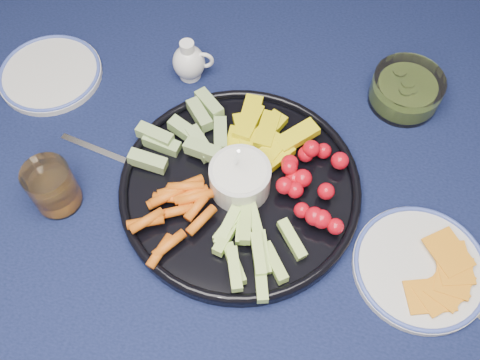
% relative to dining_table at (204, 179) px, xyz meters
% --- Properties ---
extents(dining_table, '(1.67, 1.07, 0.75)m').
position_rel_dining_table_xyz_m(dining_table, '(0.00, 0.00, 0.00)').
color(dining_table, '#462517').
rests_on(dining_table, ground).
extents(crudite_platter, '(0.38, 0.38, 0.12)m').
position_rel_dining_table_xyz_m(crudite_platter, '(0.08, -0.05, 0.11)').
color(crudite_platter, black).
rests_on(crudite_platter, dining_table).
extents(creamer_pitcher, '(0.07, 0.06, 0.08)m').
position_rel_dining_table_xyz_m(creamer_pitcher, '(-0.06, 0.16, 0.12)').
color(creamer_pitcher, white).
rests_on(creamer_pitcher, dining_table).
extents(pickle_bowl, '(0.12, 0.12, 0.06)m').
position_rel_dining_table_xyz_m(pickle_bowl, '(0.31, 0.19, 0.11)').
color(pickle_bowl, silver).
rests_on(pickle_bowl, dining_table).
extents(cheese_plate, '(0.20, 0.20, 0.02)m').
position_rel_dining_table_xyz_m(cheese_plate, '(0.37, -0.12, 0.10)').
color(cheese_plate, silver).
rests_on(cheese_plate, dining_table).
extents(juice_tumbler, '(0.07, 0.07, 0.08)m').
position_rel_dining_table_xyz_m(juice_tumbler, '(-0.19, -0.14, 0.12)').
color(juice_tumbler, silver).
rests_on(juice_tumbler, dining_table).
extents(fork_left, '(0.18, 0.05, 0.00)m').
position_rel_dining_table_xyz_m(fork_left, '(-0.13, -0.05, 0.09)').
color(fork_left, silver).
rests_on(fork_left, dining_table).
extents(fork_right, '(0.15, 0.09, 0.00)m').
position_rel_dining_table_xyz_m(fork_right, '(0.44, -0.16, 0.09)').
color(fork_right, silver).
rests_on(fork_right, dining_table).
extents(side_plate_extra, '(0.18, 0.18, 0.02)m').
position_rel_dining_table_xyz_m(side_plate_extra, '(-0.31, 0.09, 0.10)').
color(side_plate_extra, silver).
rests_on(side_plate_extra, dining_table).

